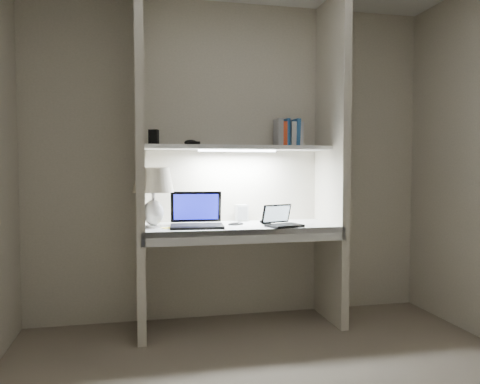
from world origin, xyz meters
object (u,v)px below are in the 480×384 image
object	(u,v)px
table_lamp	(153,187)
laptop_main	(197,219)
laptop_netbook	(282,221)
book_row	(288,134)
speaker	(242,213)

from	to	relation	value
table_lamp	laptop_main	size ratio (longest dim) A/B	1.06
laptop_netbook	book_row	world-z (taller)	book_row
laptop_netbook	speaker	distance (m)	0.44
speaker	book_row	xyz separation A→B (m)	(0.37, -0.04, 0.63)
table_lamp	book_row	world-z (taller)	book_row
table_lamp	speaker	size ratio (longest dim) A/B	3.25
speaker	laptop_netbook	bearing A→B (deg)	-70.22
speaker	book_row	size ratio (longest dim) A/B	0.60
laptop_netbook	book_row	bearing A→B (deg)	46.86
laptop_netbook	table_lamp	bearing A→B (deg)	154.53
laptop_main	speaker	size ratio (longest dim) A/B	3.05
laptop_main	speaker	bearing A→B (deg)	37.87
table_lamp	book_row	distance (m)	1.17
laptop_netbook	speaker	size ratio (longest dim) A/B	2.23
laptop_main	book_row	size ratio (longest dim) A/B	1.82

